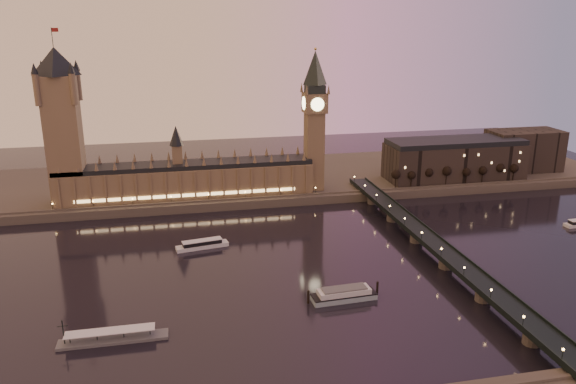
# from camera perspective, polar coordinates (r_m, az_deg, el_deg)

# --- Properties ---
(ground) EXTENTS (700.00, 700.00, 0.00)m
(ground) POSITION_cam_1_polar(r_m,az_deg,el_deg) (306.34, -1.62, -7.74)
(ground) COLOR black
(ground) RESTS_ON ground
(far_embankment) EXTENTS (560.00, 130.00, 6.00)m
(far_embankment) POSITION_cam_1_polar(r_m,az_deg,el_deg) (463.10, -1.63, 1.35)
(far_embankment) COLOR #423D35
(far_embankment) RESTS_ON ground
(palace_of_westminster) EXTENTS (180.00, 26.62, 52.00)m
(palace_of_westminster) POSITION_cam_1_polar(r_m,az_deg,el_deg) (409.02, -10.25, 1.66)
(palace_of_westminster) COLOR brown
(palace_of_westminster) RESTS_ON ground
(victoria_tower) EXTENTS (31.68, 31.68, 118.00)m
(victoria_tower) POSITION_cam_1_polar(r_m,az_deg,el_deg) (405.97, -21.99, 6.96)
(victoria_tower) COLOR brown
(victoria_tower) RESTS_ON ground
(big_ben) EXTENTS (17.68, 17.68, 104.00)m
(big_ben) POSITION_cam_1_polar(r_m,az_deg,el_deg) (412.97, 2.71, 8.07)
(big_ben) COLOR brown
(big_ben) RESTS_ON ground
(westminster_bridge) EXTENTS (13.20, 260.00, 15.30)m
(westminster_bridge) POSITION_cam_1_polar(r_m,az_deg,el_deg) (331.36, 14.23, -5.27)
(westminster_bridge) COLOR black
(westminster_bridge) RESTS_ON ground
(city_block) EXTENTS (155.00, 45.00, 34.00)m
(city_block) POSITION_cam_1_polar(r_m,az_deg,el_deg) (484.24, 18.73, 3.49)
(city_block) COLOR black
(city_block) RESTS_ON ground
(bare_tree_0) EXTENTS (6.57, 6.57, 13.36)m
(bare_tree_0) POSITION_cam_1_polar(r_m,az_deg,el_deg) (430.49, 10.65, 1.63)
(bare_tree_0) COLOR black
(bare_tree_0) RESTS_ON ground
(bare_tree_1) EXTENTS (6.57, 6.57, 13.36)m
(bare_tree_1) POSITION_cam_1_polar(r_m,az_deg,el_deg) (436.21, 12.43, 1.72)
(bare_tree_1) COLOR black
(bare_tree_1) RESTS_ON ground
(bare_tree_2) EXTENTS (6.57, 6.57, 13.36)m
(bare_tree_2) POSITION_cam_1_polar(r_m,az_deg,el_deg) (442.34, 14.16, 1.81)
(bare_tree_2) COLOR black
(bare_tree_2) RESTS_ON ground
(bare_tree_3) EXTENTS (6.57, 6.57, 13.36)m
(bare_tree_3) POSITION_cam_1_polar(r_m,az_deg,el_deg) (448.87, 15.85, 1.90)
(bare_tree_3) COLOR black
(bare_tree_3) RESTS_ON ground
(bare_tree_4) EXTENTS (6.57, 6.57, 13.36)m
(bare_tree_4) POSITION_cam_1_polar(r_m,az_deg,el_deg) (455.78, 17.49, 1.98)
(bare_tree_4) COLOR black
(bare_tree_4) RESTS_ON ground
(bare_tree_5) EXTENTS (6.57, 6.57, 13.36)m
(bare_tree_5) POSITION_cam_1_polar(r_m,az_deg,el_deg) (463.04, 19.07, 2.06)
(bare_tree_5) COLOR black
(bare_tree_5) RESTS_ON ground
(bare_tree_6) EXTENTS (6.57, 6.57, 13.36)m
(bare_tree_6) POSITION_cam_1_polar(r_m,az_deg,el_deg) (470.66, 20.61, 2.14)
(bare_tree_6) COLOR black
(bare_tree_6) RESTS_ON ground
(bare_tree_7) EXTENTS (6.57, 6.57, 13.36)m
(bare_tree_7) POSITION_cam_1_polar(r_m,az_deg,el_deg) (478.59, 22.10, 2.21)
(bare_tree_7) COLOR black
(bare_tree_7) RESTS_ON ground
(cruise_boat_a) EXTENTS (31.30, 11.76, 4.90)m
(cruise_boat_a) POSITION_cam_1_polar(r_m,az_deg,el_deg) (335.10, -8.71, -5.28)
(cruise_boat_a) COLOR silver
(cruise_boat_a) RESTS_ON ground
(moored_barge) EXTENTS (36.25, 10.55, 6.66)m
(moored_barge) POSITION_cam_1_polar(r_m,az_deg,el_deg) (274.24, 5.70, -10.30)
(moored_barge) COLOR #88A2AE
(moored_barge) RESTS_ON ground
(pontoon_pier) EXTENTS (44.94, 7.49, 11.98)m
(pontoon_pier) POSITION_cam_1_polar(r_m,az_deg,el_deg) (252.91, -17.37, -14.00)
(pontoon_pier) COLOR #595B5E
(pontoon_pier) RESTS_ON ground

